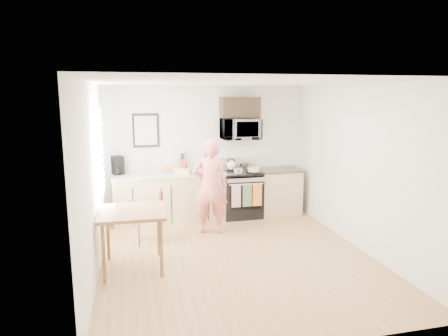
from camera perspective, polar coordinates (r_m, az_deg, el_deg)
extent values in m
plane|color=olive|center=(6.23, 1.75, -12.53)|extent=(4.60, 4.60, 0.00)
cube|color=white|center=(8.05, -2.43, 2.38)|extent=(4.00, 0.04, 2.60)
cube|color=white|center=(3.74, 11.08, -7.38)|extent=(4.00, 0.04, 2.60)
cube|color=white|center=(5.67, -18.11, -1.58)|extent=(0.04, 4.60, 2.60)
cube|color=white|center=(6.64, 18.73, 0.09)|extent=(0.04, 4.60, 2.60)
cube|color=white|center=(5.73, 1.89, 12.14)|extent=(4.00, 4.60, 0.04)
cube|color=silver|center=(6.41, -17.48, 2.08)|extent=(0.02, 1.40, 1.50)
cube|color=silver|center=(6.41, -17.40, 2.08)|extent=(0.01, 1.30, 1.40)
cube|color=tan|center=(7.82, -7.75, -4.31)|extent=(2.10, 0.60, 0.90)
cube|color=beige|center=(7.71, -7.84, -0.93)|extent=(2.14, 0.64, 0.04)
cube|color=tan|center=(8.32, 7.74, -3.41)|extent=(0.84, 0.60, 0.90)
cube|color=black|center=(8.22, 7.82, -0.23)|extent=(0.88, 0.64, 0.04)
cube|color=black|center=(8.07, 2.46, -4.23)|extent=(0.76, 0.65, 0.77)
cube|color=black|center=(7.76, 3.10, -4.35)|extent=(0.61, 0.02, 0.45)
cube|color=#BDBCC2|center=(7.68, 3.12, -1.97)|extent=(0.74, 0.02, 0.14)
cylinder|color=#BDBCC2|center=(7.65, 3.21, -2.33)|extent=(0.68, 0.02, 0.02)
cube|color=black|center=(7.95, 2.49, -0.65)|extent=(0.76, 0.65, 0.04)
cube|color=#BDBCC2|center=(8.19, 1.98, 0.67)|extent=(0.76, 0.08, 0.24)
cube|color=white|center=(7.64, 1.77, -4.03)|extent=(0.18, 0.02, 0.44)
cube|color=#506644|center=(7.70, 3.35, -3.93)|extent=(0.18, 0.02, 0.44)
cube|color=orange|center=(7.76, 4.77, -3.84)|extent=(0.18, 0.02, 0.44)
imported|color=#BDBCC2|center=(7.93, 2.34, 5.60)|extent=(0.76, 0.51, 0.42)
cube|color=black|center=(7.95, 2.27, 8.64)|extent=(0.76, 0.35, 0.40)
cube|color=black|center=(7.85, -11.11, 5.29)|extent=(0.50, 0.03, 0.65)
cube|color=beige|center=(7.83, -11.10, 5.28)|extent=(0.42, 0.01, 0.56)
cube|color=red|center=(8.05, -2.06, 2.38)|extent=(0.20, 0.02, 0.20)
imported|color=#CF383C|center=(7.01, -1.99, -2.61)|extent=(0.68, 0.51, 1.69)
cube|color=brown|center=(5.72, -13.01, -6.15)|extent=(0.90, 0.90, 0.05)
cylinder|color=brown|center=(5.53, -16.83, -11.58)|extent=(0.05, 0.05, 0.80)
cylinder|color=brown|center=(5.50, -8.94, -11.33)|extent=(0.05, 0.05, 0.80)
cylinder|color=brown|center=(6.22, -16.26, -9.03)|extent=(0.05, 0.05, 0.80)
cylinder|color=brown|center=(6.20, -9.31, -8.80)|extent=(0.05, 0.05, 0.80)
cube|color=brown|center=(6.74, -10.74, -6.90)|extent=(0.39, 0.39, 0.04)
cube|color=brown|center=(6.68, -9.24, -4.87)|extent=(0.04, 0.38, 0.46)
cube|color=#510D16|center=(6.68, -9.04, -4.78)|extent=(0.06, 0.35, 0.38)
cylinder|color=brown|center=(6.66, -12.03, -9.27)|extent=(0.03, 0.03, 0.42)
cylinder|color=brown|center=(6.67, -9.19, -9.14)|extent=(0.03, 0.03, 0.42)
cylinder|color=brown|center=(6.96, -12.08, -8.37)|extent=(0.03, 0.03, 0.42)
cylinder|color=brown|center=(6.97, -9.38, -8.25)|extent=(0.03, 0.03, 0.42)
cube|color=brown|center=(7.90, -6.02, 0.42)|extent=(0.13, 0.17, 0.24)
cylinder|color=red|center=(7.94, -5.76, 0.20)|extent=(0.13, 0.13, 0.17)
imported|color=white|center=(7.80, -8.33, -0.47)|extent=(0.27, 0.27, 0.06)
cube|color=tan|center=(7.67, -11.56, -0.08)|extent=(0.11, 0.11, 0.23)
cube|color=black|center=(7.81, -14.94, 0.39)|extent=(0.25, 0.28, 0.34)
cylinder|color=black|center=(7.72, -14.93, -0.38)|extent=(0.13, 0.13, 0.13)
cube|color=tan|center=(7.58, -5.83, -0.51)|extent=(0.33, 0.28, 0.11)
cylinder|color=black|center=(7.87, 4.30, -0.54)|extent=(0.30, 0.30, 0.02)
cylinder|color=tan|center=(7.86, 4.30, -0.17)|extent=(0.25, 0.25, 0.08)
sphere|color=white|center=(8.06, 1.04, 0.38)|extent=(0.19, 0.19, 0.19)
cone|color=white|center=(8.04, 1.05, 1.08)|extent=(0.06, 0.06, 0.06)
torus|color=black|center=(8.05, 1.04, 0.80)|extent=(0.17, 0.02, 0.17)
cylinder|color=#BDBCC2|center=(7.75, 2.05, -0.40)|extent=(0.19, 0.19, 0.09)
cylinder|color=black|center=(7.61, 2.17, -0.32)|extent=(0.04, 0.17, 0.02)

